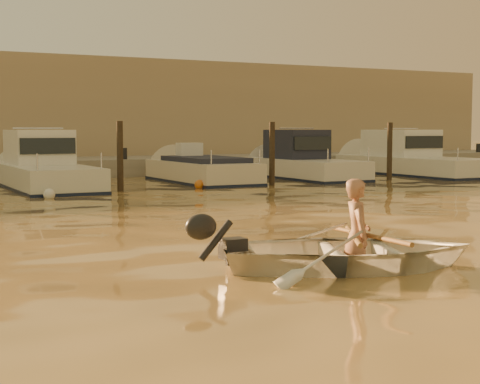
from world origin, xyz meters
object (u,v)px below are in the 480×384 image
moored_boat_2 (44,167)px  moored_boat_3 (202,175)px  moored_boat_4 (305,161)px  dinghy (349,252)px  waterfront_building (29,115)px  moored_boat_5 (412,159)px  person (357,235)px

moored_boat_2 → moored_boat_3: 5.25m
moored_boat_2 → moored_boat_4: 9.30m
dinghy → waterfront_building: (1.35, 25.80, 2.19)m
moored_boat_2 → moored_boat_4: same height
moored_boat_3 → dinghy: bearing=-107.7°
waterfront_building → moored_boat_5: bearing=-41.5°
moored_boat_4 → moored_boat_5: bearing=0.0°
moored_boat_5 → waterfront_building: 16.68m
person → moored_boat_4: 17.19m
person → moored_boat_2: 14.85m
moored_boat_5 → waterfront_building: size_ratio=0.17×
moored_boat_2 → moored_boat_3: size_ratio=1.21×
person → waterfront_building: waterfront_building is taller
moored_boat_5 → waterfront_building: bearing=138.5°
moored_boat_2 → dinghy: bearing=-88.0°
moored_boat_5 → person: bearing=-132.7°
moored_boat_2 → waterfront_building: size_ratio=0.16×
person → moored_boat_2: size_ratio=0.20×
waterfront_building → moored_boat_4: bearing=-56.0°
moored_boat_4 → waterfront_building: waterfront_building is taller
dinghy → moored_boat_5: (13.76, 14.80, 0.41)m
person → moored_boat_3: size_ratio=0.24×
dinghy → moored_boat_3: moored_boat_3 is taller
dinghy → person: (0.09, -0.04, 0.21)m
dinghy → moored_boat_2: bearing=23.9°
moored_boat_4 → moored_boat_5: same height
dinghy → moored_boat_2: (-0.52, 14.80, 0.41)m
moored_boat_3 → moored_boat_4: size_ratio=0.94×
dinghy → moored_boat_4: bearing=-8.8°
dinghy → moored_boat_5: moored_boat_5 is taller
person → moored_boat_2: (-0.61, 14.83, 0.20)m
dinghy → person: 0.23m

